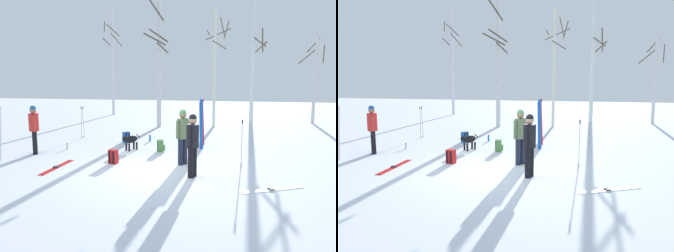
# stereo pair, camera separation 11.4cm
# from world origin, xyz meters

# --- Properties ---
(ground_plane) EXTENTS (60.00, 60.00, 0.00)m
(ground_plane) POSITION_xyz_m (0.00, 0.00, 0.00)
(ground_plane) COLOR white
(person_0) EXTENTS (0.35, 0.44, 1.72)m
(person_0) POSITION_xyz_m (-4.92, 1.30, 0.98)
(person_0) COLOR black
(person_0) RESTS_ON ground_plane
(person_1) EXTENTS (0.36, 0.43, 1.72)m
(person_1) POSITION_xyz_m (0.42, 0.94, 0.98)
(person_1) COLOR #1E2338
(person_1) RESTS_ON ground_plane
(person_2) EXTENTS (0.34, 0.49, 1.72)m
(person_2) POSITION_xyz_m (0.89, -0.28, 0.98)
(person_2) COLOR black
(person_2) RESTS_ON ground_plane
(dog) EXTENTS (0.48, 0.82, 0.57)m
(dog) POSITION_xyz_m (-1.80, 2.56, 0.39)
(dog) COLOR black
(dog) RESTS_ON ground_plane
(ski_pair_planted_0) EXTENTS (0.19, 0.12, 1.84)m
(ski_pair_planted_0) POSITION_xyz_m (0.69, 4.07, 0.91)
(ski_pair_planted_0) COLOR red
(ski_pair_planted_0) RESTS_ON ground_plane
(ski_pair_planted_1) EXTENTS (0.11, 0.24, 1.88)m
(ski_pair_planted_1) POSITION_xyz_m (-5.44, 0.20, 0.93)
(ski_pair_planted_1) COLOR white
(ski_pair_planted_1) RESTS_ON ground_plane
(ski_pair_planted_2) EXTENTS (0.17, 0.04, 1.88)m
(ski_pair_planted_2) POSITION_xyz_m (0.74, 3.27, 0.94)
(ski_pair_planted_2) COLOR blue
(ski_pair_planted_2) RESTS_ON ground_plane
(ski_pair_lying_0) EXTENTS (0.18, 1.75, 0.05)m
(ski_pair_lying_0) POSITION_xyz_m (-3.22, -0.17, 0.01)
(ski_pair_lying_0) COLOR red
(ski_pair_lying_0) RESTS_ON ground_plane
(ski_pair_lying_1) EXTENTS (1.55, 0.91, 0.05)m
(ski_pair_lying_1) POSITION_xyz_m (2.91, -0.95, 0.01)
(ski_pair_lying_1) COLOR white
(ski_pair_lying_1) RESTS_ON ground_plane
(ski_poles_0) EXTENTS (0.07, 0.28, 1.41)m
(ski_poles_0) POSITION_xyz_m (-4.68, 4.51, 0.76)
(ski_poles_0) COLOR #B2B2BC
(ski_poles_0) RESTS_ON ground_plane
(ski_poles_1) EXTENTS (0.07, 0.27, 1.43)m
(ski_poles_1) POSITION_xyz_m (2.20, 1.05, 0.76)
(ski_poles_1) COLOR #B2B2BC
(ski_poles_1) RESTS_ON ground_plane
(backpack_0) EXTENTS (0.34, 0.34, 0.44)m
(backpack_0) POSITION_xyz_m (-2.46, 3.95, 0.21)
(backpack_0) COLOR #1E4C99
(backpack_0) RESTS_ON ground_plane
(backpack_1) EXTENTS (0.32, 0.30, 0.44)m
(backpack_1) POSITION_xyz_m (-0.65, 2.57, 0.21)
(backpack_1) COLOR #4C7F3F
(backpack_1) RESTS_ON ground_plane
(backpack_2) EXTENTS (0.30, 0.32, 0.44)m
(backpack_2) POSITION_xyz_m (-1.73, 0.63, 0.21)
(backpack_2) COLOR red
(backpack_2) RESTS_ON ground_plane
(water_bottle_0) EXTENTS (0.08, 0.08, 0.27)m
(water_bottle_0) POSITION_xyz_m (-1.54, 4.38, 0.13)
(water_bottle_0) COLOR #1E72BF
(water_bottle_0) RESTS_ON ground_plane
(water_bottle_1) EXTENTS (0.06, 0.06, 0.23)m
(water_bottle_1) POSITION_xyz_m (-4.20, 2.24, 0.11)
(water_bottle_1) COLOR silver
(water_bottle_1) RESTS_ON ground_plane
(birch_tree_0) EXTENTS (1.41, 1.05, 7.51)m
(birch_tree_0) POSITION_xyz_m (-6.88, 13.93, 3.90)
(birch_tree_0) COLOR silver
(birch_tree_0) RESTS_ON ground_plane
(birch_tree_1) EXTENTS (1.31, 0.84, 6.82)m
(birch_tree_1) POSITION_xyz_m (-2.15, 8.56, 3.54)
(birch_tree_1) COLOR silver
(birch_tree_1) RESTS_ON ground_plane
(birch_tree_2) EXTENTS (1.40, 1.43, 6.41)m
(birch_tree_2) POSITION_xyz_m (0.81, 9.29, 3.39)
(birch_tree_2) COLOR silver
(birch_tree_2) RESTS_ON ground_plane
(birch_tree_3) EXTENTS (0.90, 1.52, 7.43)m
(birch_tree_3) POSITION_xyz_m (2.91, 11.47, 3.77)
(birch_tree_3) COLOR silver
(birch_tree_3) RESTS_ON ground_plane
(birch_tree_4) EXTENTS (1.45, 1.44, 5.22)m
(birch_tree_4) POSITION_xyz_m (6.45, 11.85, 2.74)
(birch_tree_4) COLOR silver
(birch_tree_4) RESTS_ON ground_plane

